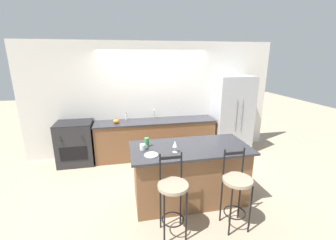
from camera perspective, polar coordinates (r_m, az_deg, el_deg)
The scene contains 15 objects.
ground_plane at distance 5.30m, azimuth -2.50°, elevation -10.51°, with size 18.00×18.00×0.00m, color tan.
wall_back at distance 5.51m, azimuth -3.78°, elevation 5.32°, with size 6.00×0.07×2.70m.
back_counter at distance 5.45m, azimuth -3.16°, elevation -4.60°, with size 2.83×0.65×0.90m.
sink_faucet at distance 5.46m, azimuth -3.55°, elevation 1.86°, with size 0.02×0.13×0.22m.
kitchen_island at distance 3.85m, azimuth 5.47°, elevation -13.34°, with size 1.92×0.92×0.96m.
refrigerator at distance 5.82m, azimuth 15.77°, elevation 1.35°, with size 0.90×0.72×1.91m.
oven_range at distance 5.48m, azimuth -22.38°, elevation -5.39°, with size 0.77×0.65×0.96m.
bar_stool_near at distance 3.09m, azimuth 1.25°, elevation -18.17°, with size 0.40×0.40×1.14m.
bar_stool_far at distance 3.34m, azimuth 17.02°, elevation -16.07°, with size 0.40×0.40×1.14m.
dinner_plate at distance 3.34m, azimuth -4.27°, elevation -8.80°, with size 0.21×0.21×0.02m.
wine_glass at distance 3.39m, azimuth 1.80°, elevation -6.16°, with size 0.08×0.08×0.18m.
coffee_mug at distance 3.53m, azimuth -6.42°, elevation -6.83°, with size 0.12×0.09×0.09m.
tumbler_cup at distance 3.62m, azimuth -5.43°, elevation -5.65°, with size 0.07×0.07×0.15m.
pumpkin_decoration at distance 5.19m, azimuth -13.01°, elevation -0.29°, with size 0.13×0.13×0.12m.
soap_bottle at distance 5.45m, azimuth -10.55°, elevation 0.84°, with size 0.05×0.05×0.17m.
Camera 1 is at (-0.72, -4.70, 2.36)m, focal length 24.00 mm.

